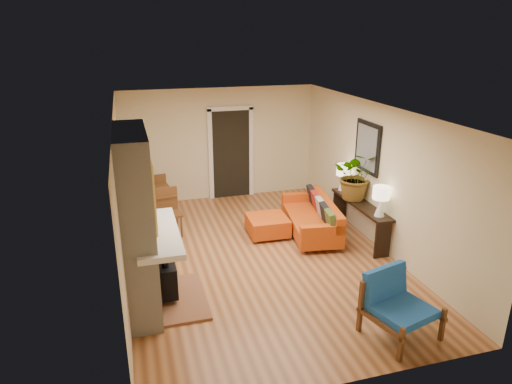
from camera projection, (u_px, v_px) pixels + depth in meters
room_shell at (252, 151)px, 10.26m from camera, size 6.50×6.50×6.50m
fireplace at (141, 227)px, 6.28m from camera, size 1.09×1.68×2.60m
sofa at (314, 218)px, 8.96m from camera, size 1.08×1.99×0.74m
ottoman at (268, 225)px, 8.90m from camera, size 0.78×0.78×0.38m
blue_chair at (395, 301)px, 5.96m from camera, size 1.00×0.99×0.86m
dining_table at (158, 196)px, 9.29m from camera, size 0.90×1.77×0.93m
console_table at (360, 210)px, 8.67m from camera, size 0.34×1.85×0.72m
lamp_near at (381, 198)px, 7.90m from camera, size 0.30×0.30×0.54m
lamp_far at (344, 174)px, 9.20m from camera, size 0.30×0.30×0.54m
houseplant at (357, 175)px, 8.65m from camera, size 1.09×1.03×0.96m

